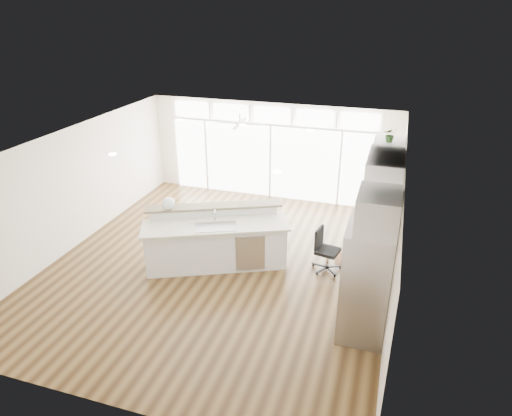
% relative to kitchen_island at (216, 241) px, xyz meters
% --- Properties ---
extents(floor, '(7.00, 8.00, 0.02)m').
position_rel_kitchen_island_xyz_m(floor, '(0.05, 0.07, -0.61)').
color(floor, '#3F2913').
rests_on(floor, ground).
extents(ceiling, '(7.00, 8.00, 0.02)m').
position_rel_kitchen_island_xyz_m(ceiling, '(0.05, 0.07, 2.10)').
color(ceiling, white).
rests_on(ceiling, wall_back).
extents(wall_back, '(7.00, 0.04, 2.70)m').
position_rel_kitchen_island_xyz_m(wall_back, '(0.05, 4.07, 0.75)').
color(wall_back, white).
rests_on(wall_back, floor).
extents(wall_front, '(7.00, 0.04, 2.70)m').
position_rel_kitchen_island_xyz_m(wall_front, '(0.05, -3.93, 0.75)').
color(wall_front, white).
rests_on(wall_front, floor).
extents(wall_left, '(0.04, 8.00, 2.70)m').
position_rel_kitchen_island_xyz_m(wall_left, '(-3.45, 0.07, 0.75)').
color(wall_left, white).
rests_on(wall_left, floor).
extents(wall_right, '(0.04, 8.00, 2.70)m').
position_rel_kitchen_island_xyz_m(wall_right, '(3.55, 0.07, 0.75)').
color(wall_right, white).
rests_on(wall_right, floor).
extents(glass_wall, '(5.80, 0.06, 2.08)m').
position_rel_kitchen_island_xyz_m(glass_wall, '(0.05, 4.01, 0.45)').
color(glass_wall, white).
rests_on(glass_wall, wall_back).
extents(transom_row, '(5.90, 0.06, 0.40)m').
position_rel_kitchen_island_xyz_m(transom_row, '(0.05, 4.01, 1.78)').
color(transom_row, white).
rests_on(transom_row, wall_back).
extents(desk_window, '(0.04, 0.85, 0.85)m').
position_rel_kitchen_island_xyz_m(desk_window, '(3.51, 0.37, 0.95)').
color(desk_window, silver).
rests_on(desk_window, wall_right).
extents(ceiling_fan, '(1.16, 1.16, 0.32)m').
position_rel_kitchen_island_xyz_m(ceiling_fan, '(-0.45, 2.87, 1.88)').
color(ceiling_fan, white).
rests_on(ceiling_fan, ceiling).
extents(recessed_lights, '(3.40, 3.00, 0.02)m').
position_rel_kitchen_island_xyz_m(recessed_lights, '(0.05, 0.27, 2.08)').
color(recessed_lights, white).
rests_on(recessed_lights, ceiling).
extents(oven_cabinet, '(0.64, 1.20, 2.50)m').
position_rel_kitchen_island_xyz_m(oven_cabinet, '(3.22, 1.87, 0.65)').
color(oven_cabinet, white).
rests_on(oven_cabinet, floor).
extents(desk_nook, '(0.72, 1.30, 0.76)m').
position_rel_kitchen_island_xyz_m(desk_nook, '(3.18, 0.37, -0.22)').
color(desk_nook, white).
rests_on(desk_nook, floor).
extents(upper_cabinets, '(0.64, 1.30, 0.64)m').
position_rel_kitchen_island_xyz_m(upper_cabinets, '(3.22, 0.37, 1.75)').
color(upper_cabinets, white).
rests_on(upper_cabinets, wall_right).
extents(refrigerator, '(0.76, 0.90, 2.00)m').
position_rel_kitchen_island_xyz_m(refrigerator, '(3.16, -1.28, 0.40)').
color(refrigerator, '#B3B4B8').
rests_on(refrigerator, floor).
extents(fridge_cabinet, '(0.64, 0.90, 0.60)m').
position_rel_kitchen_island_xyz_m(fridge_cabinet, '(3.22, -1.28, 1.70)').
color(fridge_cabinet, white).
rests_on(fridge_cabinet, wall_right).
extents(framed_photos, '(0.06, 0.22, 0.80)m').
position_rel_kitchen_island_xyz_m(framed_photos, '(3.51, 0.99, 0.80)').
color(framed_photos, black).
rests_on(framed_photos, wall_right).
extents(kitchen_island, '(3.22, 2.29, 1.20)m').
position_rel_kitchen_island_xyz_m(kitchen_island, '(0.00, 0.00, 0.00)').
color(kitchen_island, white).
rests_on(kitchen_island, floor).
extents(rug, '(0.91, 0.74, 0.01)m').
position_rel_kitchen_island_xyz_m(rug, '(2.75, 1.16, -0.60)').
color(rug, '#3B1E12').
rests_on(rug, floor).
extents(office_chair, '(0.57, 0.54, 0.93)m').
position_rel_kitchen_island_xyz_m(office_chair, '(2.28, 0.51, -0.13)').
color(office_chair, black).
rests_on(office_chair, floor).
extents(fishbowl, '(0.36, 0.36, 0.27)m').
position_rel_kitchen_island_xyz_m(fishbowl, '(-1.03, -0.03, 0.73)').
color(fishbowl, white).
rests_on(fishbowl, kitchen_island).
extents(monitor, '(0.12, 0.48, 0.39)m').
position_rel_kitchen_island_xyz_m(monitor, '(3.10, 0.37, 0.36)').
color(monitor, black).
rests_on(monitor, desk_nook).
extents(keyboard, '(0.12, 0.31, 0.02)m').
position_rel_kitchen_island_xyz_m(keyboard, '(2.93, 0.37, 0.17)').
color(keyboard, white).
rests_on(keyboard, desk_nook).
extents(potted_plant, '(0.28, 0.31, 0.24)m').
position_rel_kitchen_island_xyz_m(potted_plant, '(3.22, 1.87, 2.02)').
color(potted_plant, '#366129').
rests_on(potted_plant, oven_cabinet).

